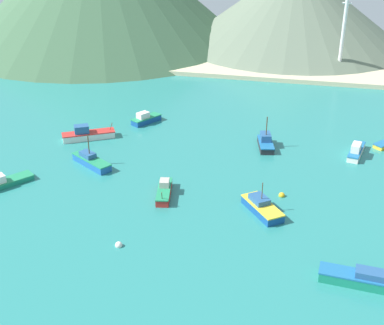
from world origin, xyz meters
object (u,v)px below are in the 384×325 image
(fishing_boat_10, at_px, (146,119))
(radio_tower, at_px, (343,31))
(fishing_boat_9, at_px, (91,161))
(buoy_2, at_px, (282,195))
(fishing_boat_8, at_px, (356,151))
(fishing_boat_1, at_px, (262,207))
(buoy_1, at_px, (119,245))
(fishing_boat_2, at_px, (363,279))
(fishing_boat_0, at_px, (164,191))
(fishing_boat_4, at_px, (87,134))
(fishing_boat_6, at_px, (0,183))
(fishing_boat_7, at_px, (266,143))

(fishing_boat_10, relative_size, radio_tower, 0.30)
(fishing_boat_9, distance_m, buoy_2, 34.82)
(fishing_boat_8, distance_m, radio_tower, 55.07)
(radio_tower, bearing_deg, fishing_boat_1, -99.25)
(fishing_boat_10, bearing_deg, buoy_1, -76.87)
(radio_tower, bearing_deg, fishing_boat_2, -89.20)
(fishing_boat_0, xyz_separation_m, fishing_boat_8, (31.13, 23.01, 0.11))
(fishing_boat_2, distance_m, buoy_2, 23.00)
(fishing_boat_8, relative_size, buoy_1, 8.57)
(fishing_boat_10, bearing_deg, fishing_boat_4, -128.44)
(fishing_boat_2, distance_m, radio_tower, 93.45)
(fishing_boat_1, xyz_separation_m, fishing_boat_4, (-37.51, 20.22, 0.12))
(fishing_boat_2, distance_m, buoy_1, 32.36)
(fishing_boat_6, xyz_separation_m, radio_tower, (56.38, 80.34, 11.39))
(buoy_1, distance_m, radio_tower, 97.81)
(fishing_boat_2, xyz_separation_m, fishing_boat_7, (-16.03, 38.59, 0.12))
(fishing_boat_0, bearing_deg, fishing_boat_10, 113.13)
(fishing_boat_0, height_order, buoy_1, fishing_boat_0)
(fishing_boat_4, distance_m, fishing_boat_10, 14.12)
(fishing_boat_10, bearing_deg, fishing_boat_9, -98.35)
(fishing_boat_8, height_order, fishing_boat_9, fishing_boat_9)
(radio_tower, bearing_deg, fishing_boat_9, -122.86)
(fishing_boat_0, relative_size, buoy_1, 7.88)
(fishing_boat_9, bearing_deg, fishing_boat_1, -15.91)
(fishing_boat_2, bearing_deg, fishing_boat_0, 152.17)
(fishing_boat_9, distance_m, radio_tower, 83.26)
(buoy_1, bearing_deg, fishing_boat_6, 155.32)
(fishing_boat_2, height_order, radio_tower, radio_tower)
(fishing_boat_8, height_order, buoy_2, fishing_boat_8)
(fishing_boat_0, relative_size, fishing_boat_7, 1.09)
(fishing_boat_4, distance_m, radio_tower, 77.72)
(radio_tower, bearing_deg, buoy_1, -108.65)
(fishing_boat_0, xyz_separation_m, fishing_boat_6, (-27.58, -3.46, -0.08))
(fishing_boat_7, bearing_deg, fishing_boat_6, -147.87)
(fishing_boat_2, distance_m, fishing_boat_9, 51.69)
(fishing_boat_6, distance_m, buoy_2, 46.87)
(fishing_boat_4, height_order, fishing_boat_8, fishing_boat_4)
(fishing_boat_4, distance_m, fishing_boat_8, 52.79)
(fishing_boat_7, height_order, fishing_boat_8, fishing_boat_7)
(fishing_boat_9, height_order, buoy_1, fishing_boat_9)
(fishing_boat_9, relative_size, radio_tower, 0.38)
(fishing_boat_7, xyz_separation_m, buoy_2, (4.61, -18.64, -0.85))
(fishing_boat_10, distance_m, buoy_1, 46.06)
(fishing_boat_2, height_order, buoy_1, fishing_boat_2)
(buoy_1, bearing_deg, fishing_boat_1, 36.60)
(fishing_boat_4, bearing_deg, fishing_boat_0, -41.00)
(fishing_boat_7, xyz_separation_m, fishing_boat_9, (-30.03, -15.12, -0.14))
(fishing_boat_1, distance_m, fishing_boat_2, 20.10)
(fishing_boat_2, xyz_separation_m, buoy_2, (-11.42, 19.95, -0.73))
(fishing_boat_7, bearing_deg, fishing_boat_0, -121.80)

